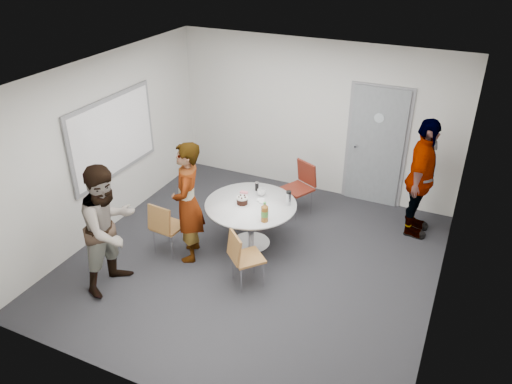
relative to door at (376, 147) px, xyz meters
The scene contains 15 objects.
floor 2.90m from the door, 113.90° to the right, with size 5.00×5.00×0.00m, color black.
ceiling 3.19m from the door, 113.90° to the right, with size 5.00×5.00×0.00m, color silver.
wall_back 1.15m from the door, behind, with size 5.00×5.00×0.00m, color silver.
wall_left 4.38m from the door, 145.41° to the right, with size 5.00×5.00×0.00m, color silver.
wall_right 2.87m from the door, 60.57° to the right, with size 5.00×5.00×0.00m, color silver.
wall_front 5.11m from the door, 102.45° to the right, with size 5.00×5.00×0.00m, color silver.
door is the anchor object (origin of this frame).
whiteboard 4.25m from the door, 147.34° to the right, with size 0.04×1.90×1.25m.
table 2.51m from the door, 121.90° to the right, with size 1.35×1.35×1.01m.
chair_near_left 3.73m from the door, 129.39° to the right, with size 0.44×0.47×0.85m.
chair_near_right 3.23m from the door, 108.63° to the right, with size 0.57×0.57×0.82m.
chair_far 1.40m from the door, 138.46° to the right, with size 0.58×0.60×0.90m.
person_main 3.39m from the door, 126.13° to the right, with size 0.65×0.43×1.79m, color #A5C6EA.
person_left 4.51m from the door, 124.84° to the right, with size 0.86×0.67×1.77m, color white.
person_right 1.11m from the door, 40.07° to the right, with size 1.11×0.46×1.89m, color black.
Camera 1 is at (2.50, -5.32, 4.37)m, focal length 35.00 mm.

